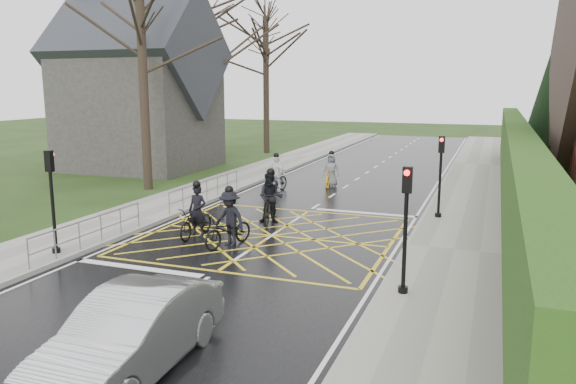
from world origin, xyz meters
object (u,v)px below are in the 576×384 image
Objects in this scene: cyclist_front at (276,178)px; cyclist_lead at (331,174)px; cyclist_back at (270,202)px; cyclist_rear at (197,219)px; cyclist_mid at (229,224)px; car at (131,334)px.

cyclist_lead is (2.08, 2.29, -0.06)m from cyclist_front.
cyclist_front is 3.09m from cyclist_lead.
cyclist_back is at bearing -93.94° from cyclist_lead.
cyclist_mid is at bearing -21.31° from cyclist_rear.
cyclist_lead is 19.28m from car.
cyclist_front is 1.02× the size of cyclist_lead.
cyclist_mid reaches higher than cyclist_rear.
cyclist_rear is 9.18m from car.
cyclist_rear is 10.83m from cyclist_lead.
cyclist_lead is (0.01, 8.09, -0.15)m from cyclist_back.
cyclist_back is 6.16m from cyclist_front.
cyclist_rear is at bearing -134.40° from cyclist_back.
cyclist_mid is at bearing -104.12° from cyclist_back.
cyclist_lead is 0.43× the size of car.
cyclist_back is 0.48× the size of car.
cyclist_back is 1.01× the size of cyclist_mid.
cyclist_front is at bearing 97.12° from cyclist_back.
cyclist_lead reaches higher than car.
cyclist_mid is at bearing 101.59° from car.
cyclist_back is at bearing -56.48° from cyclist_front.
cyclist_front is at bearing 120.79° from cyclist_mid.
car is at bearing -57.56° from cyclist_mid.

